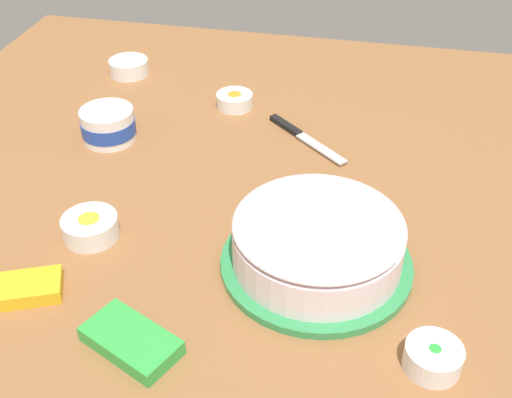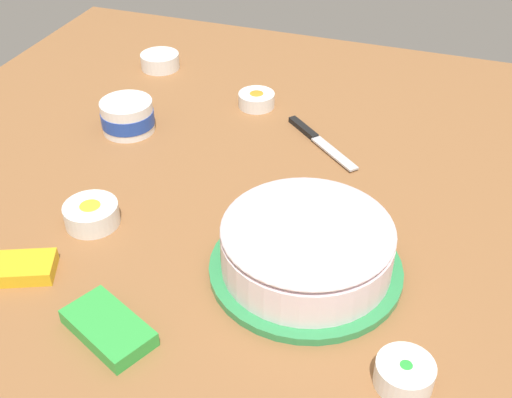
{
  "view_description": "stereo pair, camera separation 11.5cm",
  "coord_description": "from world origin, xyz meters",
  "px_view_note": "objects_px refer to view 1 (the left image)",
  "views": [
    {
      "loc": [
        -0.26,
        0.97,
        0.73
      ],
      "look_at": [
        -0.07,
        0.06,
        0.04
      ],
      "focal_mm": 44.95,
      "sensor_mm": 36.0,
      "label": 1
    },
    {
      "loc": [
        -0.37,
        0.93,
        0.73
      ],
      "look_at": [
        -0.07,
        0.06,
        0.04
      ],
      "focal_mm": 44.95,
      "sensor_mm": 36.0,
      "label": 2
    }
  ],
  "objects_px": {
    "spreading_knife": "(300,135)",
    "sprinkle_bowl_yellow": "(90,226)",
    "candy_box_lower": "(131,341)",
    "candy_box_upper": "(13,290)",
    "frosting_tub": "(108,124)",
    "sprinkle_bowl_green": "(433,356)",
    "sprinkle_bowl_orange": "(235,100)",
    "sprinkle_bowl_pink": "(129,67)",
    "frosted_cake": "(318,243)"
  },
  "relations": [
    {
      "from": "sprinkle_bowl_orange",
      "to": "sprinkle_bowl_pink",
      "type": "relative_size",
      "value": 0.85
    },
    {
      "from": "candy_box_lower",
      "to": "candy_box_upper",
      "type": "height_order",
      "value": "same"
    },
    {
      "from": "frosted_cake",
      "to": "sprinkle_bowl_green",
      "type": "height_order",
      "value": "frosted_cake"
    },
    {
      "from": "frosted_cake",
      "to": "frosting_tub",
      "type": "relative_size",
      "value": 2.74
    },
    {
      "from": "spreading_knife",
      "to": "sprinkle_bowl_yellow",
      "type": "xyz_separation_m",
      "value": [
        0.31,
        0.41,
        0.02
      ]
    },
    {
      "from": "frosted_cake",
      "to": "sprinkle_bowl_orange",
      "type": "xyz_separation_m",
      "value": [
        0.26,
        -0.5,
        -0.03
      ]
    },
    {
      "from": "spreading_knife",
      "to": "sprinkle_bowl_yellow",
      "type": "height_order",
      "value": "sprinkle_bowl_yellow"
    },
    {
      "from": "sprinkle_bowl_orange",
      "to": "sprinkle_bowl_green",
      "type": "relative_size",
      "value": 1.04
    },
    {
      "from": "frosting_tub",
      "to": "candy_box_upper",
      "type": "height_order",
      "value": "frosting_tub"
    },
    {
      "from": "sprinkle_bowl_green",
      "to": "candy_box_lower",
      "type": "bearing_deg",
      "value": 7.43
    },
    {
      "from": "candy_box_upper",
      "to": "sprinkle_bowl_orange",
      "type": "bearing_deg",
      "value": -129.64
    },
    {
      "from": "frosted_cake",
      "to": "sprinkle_bowl_green",
      "type": "relative_size",
      "value": 3.9
    },
    {
      "from": "spreading_knife",
      "to": "candy_box_lower",
      "type": "height_order",
      "value": "candy_box_lower"
    },
    {
      "from": "sprinkle_bowl_yellow",
      "to": "candy_box_lower",
      "type": "bearing_deg",
      "value": 125.8
    },
    {
      "from": "frosted_cake",
      "to": "candy_box_upper",
      "type": "relative_size",
      "value": 2.1
    },
    {
      "from": "frosting_tub",
      "to": "candy_box_upper",
      "type": "relative_size",
      "value": 0.77
    },
    {
      "from": "frosted_cake",
      "to": "sprinkle_bowl_orange",
      "type": "height_order",
      "value": "frosted_cake"
    },
    {
      "from": "spreading_knife",
      "to": "sprinkle_bowl_orange",
      "type": "xyz_separation_m",
      "value": [
        0.17,
        -0.1,
        0.01
      ]
    },
    {
      "from": "sprinkle_bowl_yellow",
      "to": "candy_box_lower",
      "type": "height_order",
      "value": "sprinkle_bowl_yellow"
    },
    {
      "from": "frosted_cake",
      "to": "candy_box_upper",
      "type": "bearing_deg",
      "value": 20.18
    },
    {
      "from": "sprinkle_bowl_orange",
      "to": "sprinkle_bowl_green",
      "type": "height_order",
      "value": "sprinkle_bowl_green"
    },
    {
      "from": "sprinkle_bowl_pink",
      "to": "candy_box_upper",
      "type": "relative_size",
      "value": 0.66
    },
    {
      "from": "sprinkle_bowl_yellow",
      "to": "spreading_knife",
      "type": "bearing_deg",
      "value": -126.91
    },
    {
      "from": "sprinkle_bowl_pink",
      "to": "frosted_cake",
      "type": "bearing_deg",
      "value": 132.54
    },
    {
      "from": "sprinkle_bowl_orange",
      "to": "sprinkle_bowl_pink",
      "type": "bearing_deg",
      "value": -20.2
    },
    {
      "from": "spreading_knife",
      "to": "sprinkle_bowl_pink",
      "type": "relative_size",
      "value": 1.93
    },
    {
      "from": "candy_box_upper",
      "to": "candy_box_lower",
      "type": "bearing_deg",
      "value": 141.76
    },
    {
      "from": "frosting_tub",
      "to": "sprinkle_bowl_yellow",
      "type": "height_order",
      "value": "frosting_tub"
    },
    {
      "from": "sprinkle_bowl_green",
      "to": "sprinkle_bowl_yellow",
      "type": "height_order",
      "value": "sprinkle_bowl_yellow"
    },
    {
      "from": "sprinkle_bowl_pink",
      "to": "candy_box_lower",
      "type": "distance_m",
      "value": 0.9
    },
    {
      "from": "sprinkle_bowl_orange",
      "to": "candy_box_lower",
      "type": "bearing_deg",
      "value": 91.9
    },
    {
      "from": "frosting_tub",
      "to": "candy_box_lower",
      "type": "distance_m",
      "value": 0.59
    },
    {
      "from": "frosted_cake",
      "to": "candy_box_lower",
      "type": "distance_m",
      "value": 0.33
    },
    {
      "from": "spreading_knife",
      "to": "sprinkle_bowl_orange",
      "type": "bearing_deg",
      "value": -31.11
    },
    {
      "from": "frosted_cake",
      "to": "sprinkle_bowl_yellow",
      "type": "height_order",
      "value": "frosted_cake"
    },
    {
      "from": "spreading_knife",
      "to": "sprinkle_bowl_yellow",
      "type": "relative_size",
      "value": 1.95
    },
    {
      "from": "spreading_knife",
      "to": "candy_box_lower",
      "type": "relative_size",
      "value": 1.34
    },
    {
      "from": "frosting_tub",
      "to": "spreading_knife",
      "type": "height_order",
      "value": "frosting_tub"
    },
    {
      "from": "sprinkle_bowl_orange",
      "to": "sprinkle_bowl_green",
      "type": "xyz_separation_m",
      "value": [
        -0.45,
        0.67,
        0.0
      ]
    },
    {
      "from": "sprinkle_bowl_green",
      "to": "sprinkle_bowl_yellow",
      "type": "bearing_deg",
      "value": -15.82
    },
    {
      "from": "sprinkle_bowl_yellow",
      "to": "frosting_tub",
      "type": "bearing_deg",
      "value": -73.08
    },
    {
      "from": "spreading_knife",
      "to": "candy_box_upper",
      "type": "bearing_deg",
      "value": 57.31
    },
    {
      "from": "sprinkle_bowl_yellow",
      "to": "candy_box_lower",
      "type": "distance_m",
      "value": 0.27
    },
    {
      "from": "candy_box_upper",
      "to": "sprinkle_bowl_green",
      "type": "bearing_deg",
      "value": 156.3
    },
    {
      "from": "sprinkle_bowl_green",
      "to": "candy_box_upper",
      "type": "bearing_deg",
      "value": -0.21
    },
    {
      "from": "frosted_cake",
      "to": "sprinkle_bowl_green",
      "type": "xyz_separation_m",
      "value": [
        -0.19,
        0.17,
        -0.03
      ]
    },
    {
      "from": "sprinkle_bowl_orange",
      "to": "candy_box_lower",
      "type": "relative_size",
      "value": 0.6
    },
    {
      "from": "spreading_knife",
      "to": "sprinkle_bowl_pink",
      "type": "xyz_separation_m",
      "value": [
        0.47,
        -0.21,
        0.01
      ]
    },
    {
      "from": "frosting_tub",
      "to": "spreading_knife",
      "type": "relative_size",
      "value": 0.61
    },
    {
      "from": "frosting_tub",
      "to": "sprinkle_bowl_green",
      "type": "distance_m",
      "value": 0.83
    }
  ]
}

